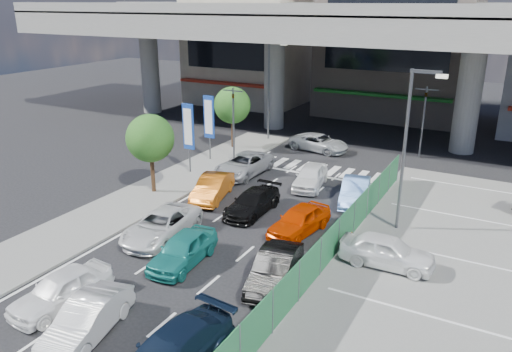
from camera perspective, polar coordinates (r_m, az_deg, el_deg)
The scene contains 29 objects.
ground at distance 23.79m, azimuth -4.62°, elevation -7.99°, with size 120.00×120.00×0.00m, color black.
parking_lot at distance 22.42m, azimuth 23.38°, elevation -11.44°, with size 12.00×28.00×0.06m, color slate.
sidewalk_left at distance 30.57m, azimuth -11.57°, elevation -1.80°, with size 4.00×30.00×0.12m, color slate.
fence_run at distance 22.07m, azimuth 8.51°, elevation -7.84°, with size 0.16×22.00×1.80m, color #216037, non-canonical shape.
expressway at distance 41.33m, azimuth 12.55°, elevation 16.01°, with size 64.00×14.00×10.75m.
building_west at distance 56.94m, azimuth -0.67°, elevation 14.99°, with size 12.00×10.90×13.00m.
building_center at distance 52.00m, azimuth 16.04°, elevation 14.94°, with size 14.00×10.90×15.00m.
traffic_light_left at distance 35.28m, azimuth -2.62°, elevation 7.99°, with size 1.60×1.24×5.20m.
traffic_light_right at distance 37.75m, azimuth 18.76°, elevation 7.75°, with size 1.60×1.24×5.20m.
street_lamp_right at distance 24.78m, azimuth 17.12°, elevation 4.17°, with size 1.65×0.22×8.00m.
street_lamp_left at distance 40.36m, azimuth 1.68°, elevation 10.66°, with size 1.65×0.22×8.00m.
signboard_near at distance 32.77m, azimuth -7.74°, elevation 5.38°, with size 0.80×0.14×4.70m.
signboard_far at distance 35.38m, azimuth -5.40°, elevation 6.51°, with size 0.80×0.14×4.70m.
tree_near at distance 29.55m, azimuth -12.00°, elevation 4.22°, with size 2.80×2.80×4.80m.
tree_far at distance 38.30m, azimuth -2.73°, elevation 8.07°, with size 2.80×2.80×4.80m.
van_white_back_left at distance 20.53m, azimuth -21.38°, elevation -11.99°, with size 1.63×4.05×1.38m, color white.
hatch_white_back_mid at distance 18.61m, azimuth -18.75°, elevation -15.23°, with size 1.41×4.06×1.34m, color silver.
sedan_white_mid_left at distance 24.64m, azimuth -10.76°, elevation -5.54°, with size 2.22×4.82×1.34m, color silver.
taxi_teal_mid at distance 22.17m, azimuth -8.34°, elevation -8.30°, with size 1.63×4.05×1.38m, color #1C827C.
hatch_black_mid_right at distance 20.49m, azimuth 2.20°, elevation -10.58°, with size 1.46×4.19×1.38m, color black.
taxi_orange_left at distance 28.99m, azimuth -5.00°, elevation -1.32°, with size 1.46×4.19×1.38m, color orange.
sedan_black_mid at distance 26.98m, azimuth -0.41°, elevation -3.04°, with size 1.73×4.25×1.23m, color black.
taxi_orange_right at distance 24.78m, azimuth 4.99°, elevation -5.05°, with size 1.63×4.05×1.38m, color #CD3100.
wagon_silver_front_left at distance 32.91m, azimuth -1.41°, elevation 1.31°, with size 2.29×4.97×1.38m, color #989A9F.
sedan_white_front_mid at distance 30.87m, azimuth 6.23°, elevation -0.05°, with size 1.63×4.05×1.38m, color white.
kei_truck_front_right at distance 28.87m, azimuth 11.26°, elevation -1.72°, with size 1.46×4.19×1.38m, color #6492DC.
crossing_wagon_silver at distance 38.52m, azimuth 7.21°, elevation 3.79°, with size 2.11×4.57×1.27m, color #AFB3B7.
parked_sedan_white at distance 22.40m, azimuth 14.74°, elevation -8.30°, with size 1.63×4.05×1.38m, color white.
traffic_cone at distance 23.93m, azimuth 10.86°, elevation -6.98°, with size 0.38×0.38×0.73m, color #ED4C0D.
Camera 1 is at (11.73, -17.57, 10.94)m, focal length 35.00 mm.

